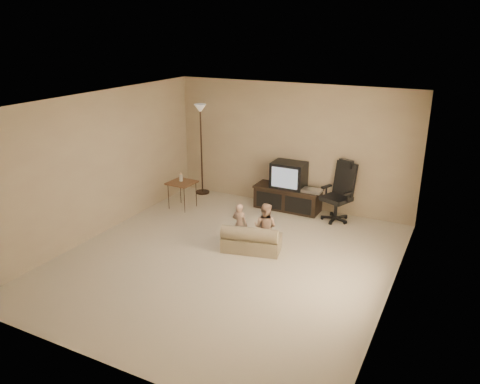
{
  "coord_description": "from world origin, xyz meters",
  "views": [
    {
      "loc": [
        3.21,
        -5.84,
        3.52
      ],
      "look_at": [
        -0.06,
        0.6,
        0.95
      ],
      "focal_mm": 35.0,
      "sensor_mm": 36.0,
      "label": 1
    }
  ],
  "objects_px": {
    "tv_stand": "(288,190)",
    "floor_lamp": "(201,129)",
    "child_sofa": "(251,240)",
    "side_table": "(182,183)",
    "office_chair": "(339,199)",
    "toddler_right": "(265,227)",
    "toddler_left": "(240,224)"
  },
  "relations": [
    {
      "from": "office_chair",
      "to": "floor_lamp",
      "type": "distance_m",
      "value": 3.28
    },
    {
      "from": "floor_lamp",
      "to": "toddler_right",
      "type": "xyz_separation_m",
      "value": [
        2.4,
        -1.96,
        -1.03
      ]
    },
    {
      "from": "tv_stand",
      "to": "floor_lamp",
      "type": "height_order",
      "value": "floor_lamp"
    },
    {
      "from": "floor_lamp",
      "to": "child_sofa",
      "type": "height_order",
      "value": "floor_lamp"
    },
    {
      "from": "tv_stand",
      "to": "toddler_right",
      "type": "bearing_deg",
      "value": -79.82
    },
    {
      "from": "floor_lamp",
      "to": "toddler_left",
      "type": "bearing_deg",
      "value": -45.57
    },
    {
      "from": "toddler_left",
      "to": "tv_stand",
      "type": "bearing_deg",
      "value": -92.34
    },
    {
      "from": "office_chair",
      "to": "toddler_right",
      "type": "relative_size",
      "value": 1.41
    },
    {
      "from": "office_chair",
      "to": "side_table",
      "type": "relative_size",
      "value": 1.56
    },
    {
      "from": "office_chair",
      "to": "toddler_left",
      "type": "distance_m",
      "value": 2.19
    },
    {
      "from": "side_table",
      "to": "child_sofa",
      "type": "xyz_separation_m",
      "value": [
        2.1,
        -1.13,
        -0.35
      ]
    },
    {
      "from": "tv_stand",
      "to": "toddler_left",
      "type": "height_order",
      "value": "tv_stand"
    },
    {
      "from": "toddler_left",
      "to": "floor_lamp",
      "type": "bearing_deg",
      "value": -44.26
    },
    {
      "from": "tv_stand",
      "to": "floor_lamp",
      "type": "xyz_separation_m",
      "value": [
        -2.06,
        0.06,
        1.03
      ]
    },
    {
      "from": "tv_stand",
      "to": "child_sofa",
      "type": "bearing_deg",
      "value": -85.82
    },
    {
      "from": "side_table",
      "to": "toddler_right",
      "type": "distance_m",
      "value": 2.51
    },
    {
      "from": "tv_stand",
      "to": "toddler_right",
      "type": "distance_m",
      "value": 1.93
    },
    {
      "from": "office_chair",
      "to": "child_sofa",
      "type": "height_order",
      "value": "office_chair"
    },
    {
      "from": "office_chair",
      "to": "tv_stand",
      "type": "bearing_deg",
      "value": -161.72
    },
    {
      "from": "office_chair",
      "to": "side_table",
      "type": "distance_m",
      "value": 3.12
    },
    {
      "from": "toddler_left",
      "to": "toddler_right",
      "type": "relative_size",
      "value": 0.91
    },
    {
      "from": "side_table",
      "to": "tv_stand",
      "type": "bearing_deg",
      "value": 24.6
    },
    {
      "from": "tv_stand",
      "to": "side_table",
      "type": "bearing_deg",
      "value": -155.28
    },
    {
      "from": "side_table",
      "to": "toddler_left",
      "type": "relative_size",
      "value": 0.99
    },
    {
      "from": "side_table",
      "to": "floor_lamp",
      "type": "height_order",
      "value": "floor_lamp"
    },
    {
      "from": "floor_lamp",
      "to": "child_sofa",
      "type": "bearing_deg",
      "value": -43.39
    },
    {
      "from": "tv_stand",
      "to": "side_table",
      "type": "relative_size",
      "value": 1.84
    },
    {
      "from": "toddler_left",
      "to": "child_sofa",
      "type": "bearing_deg",
      "value": 159.49
    },
    {
      "from": "side_table",
      "to": "toddler_left",
      "type": "xyz_separation_m",
      "value": [
        1.83,
        -1.02,
        -0.16
      ]
    },
    {
      "from": "floor_lamp",
      "to": "toddler_right",
      "type": "relative_size",
      "value": 2.38
    },
    {
      "from": "office_chair",
      "to": "toddler_right",
      "type": "height_order",
      "value": "office_chair"
    },
    {
      "from": "side_table",
      "to": "child_sofa",
      "type": "bearing_deg",
      "value": -28.3
    }
  ]
}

